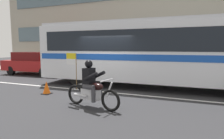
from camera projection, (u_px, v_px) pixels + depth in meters
ground_plane at (106, 89)px, 9.08m from camera, size 60.00×60.00×0.00m
sidewalk_curb at (134, 74)px, 13.78m from camera, size 28.00×3.80×0.15m
lane_center_stripe at (101, 92)px, 8.52m from camera, size 26.60×0.14×0.01m
office_building_facade at (142, 13)px, 15.36m from camera, size 28.00×0.89×9.38m
transit_bus at (158, 49)px, 9.17m from camera, size 11.89×2.83×3.22m
motorcycle_with_rider at (91, 88)px, 6.22m from camera, size 2.16×0.72×1.78m
parked_sedan_curbside at (35, 63)px, 13.84m from camera, size 4.79×1.99×1.64m
fire_hydrant at (106, 68)px, 13.65m from camera, size 0.22×0.30×0.75m
traffic_cone at (47, 88)px, 8.09m from camera, size 0.36×0.36×0.55m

